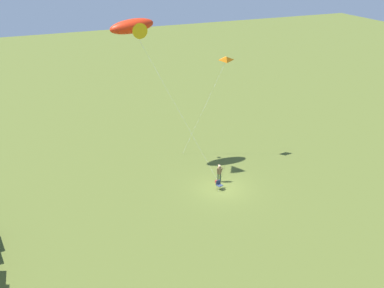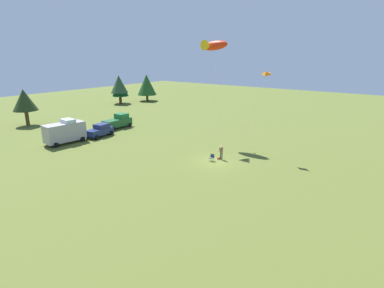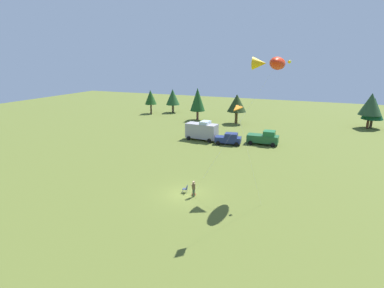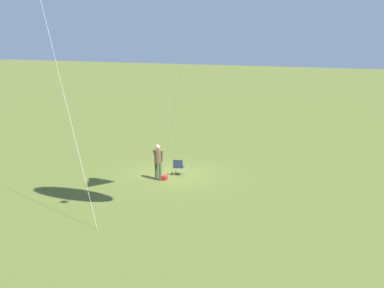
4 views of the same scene
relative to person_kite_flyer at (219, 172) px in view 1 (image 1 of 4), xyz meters
name	(u,v)px [view 1 (image 1 of 4)]	position (x,y,z in m)	size (l,w,h in m)	color
ground_plane	(222,188)	(-1.12, 0.22, -1.02)	(160.00, 160.00, 0.00)	#566127
person_kite_flyer	(219,172)	(0.00, 0.00, 0.00)	(0.37, 0.58, 1.74)	#3A4D34
folding_chair	(219,184)	(-1.13, 0.57, -0.53)	(0.56, 0.56, 0.82)	#29344C
backpack_on_grass	(217,182)	(-0.11, 0.27, -0.91)	(0.32, 0.22, 0.22)	#AB2521
kite_large_fish	(133,27)	(6.23, 5.50, 12.15)	(8.18, 7.44, 13.99)	red
kite_delta_orange	(226,59)	(4.81, -2.86, 8.89)	(2.44, 4.34, 10.26)	orange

